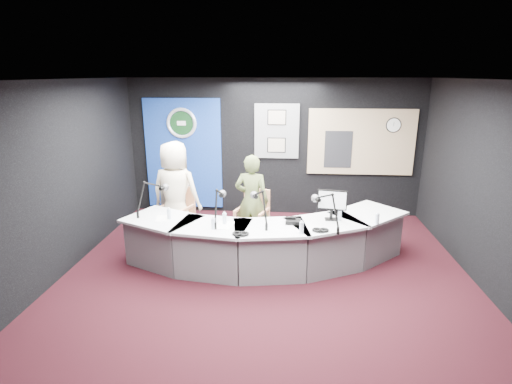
# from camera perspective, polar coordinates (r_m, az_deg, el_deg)

# --- Properties ---
(ground) EXTENTS (6.00, 6.00, 0.00)m
(ground) POSITION_cam_1_polar(r_m,az_deg,el_deg) (5.90, 1.36, -12.59)
(ground) COLOR black
(ground) RESTS_ON ground
(ceiling) EXTENTS (6.00, 6.00, 0.02)m
(ceiling) POSITION_cam_1_polar(r_m,az_deg,el_deg) (5.15, 1.57, 15.74)
(ceiling) COLOR silver
(ceiling) RESTS_ON ground
(wall_back) EXTENTS (6.00, 0.02, 2.80)m
(wall_back) POSITION_cam_1_polar(r_m,az_deg,el_deg) (8.28, 2.60, 6.30)
(wall_back) COLOR black
(wall_back) RESTS_ON ground
(wall_front) EXTENTS (6.00, 0.02, 2.80)m
(wall_front) POSITION_cam_1_polar(r_m,az_deg,el_deg) (2.62, -2.31, -17.73)
(wall_front) COLOR black
(wall_front) RESTS_ON ground
(wall_left) EXTENTS (0.02, 6.00, 2.80)m
(wall_left) POSITION_cam_1_polar(r_m,az_deg,el_deg) (6.27, -27.08, 1.13)
(wall_left) COLOR black
(wall_left) RESTS_ON ground
(wall_right) EXTENTS (0.02, 6.00, 2.80)m
(wall_right) POSITION_cam_1_polar(r_m,az_deg,el_deg) (6.01, 31.37, -0.11)
(wall_right) COLOR black
(wall_right) RESTS_ON ground
(broadcast_desk) EXTENTS (4.50, 1.90, 0.75)m
(broadcast_desk) POSITION_cam_1_polar(r_m,az_deg,el_deg) (6.23, 1.20, -7.10)
(broadcast_desk) COLOR silver
(broadcast_desk) RESTS_ON ground
(backdrop_panel) EXTENTS (1.60, 0.05, 2.30)m
(backdrop_panel) POSITION_cam_1_polar(r_m,az_deg,el_deg) (8.56, -10.30, 5.36)
(backdrop_panel) COLOR navy
(backdrop_panel) RESTS_ON wall_back
(agency_seal) EXTENTS (0.63, 0.07, 0.63)m
(agency_seal) POSITION_cam_1_polar(r_m,az_deg,el_deg) (8.42, -10.60, 9.64)
(agency_seal) COLOR silver
(agency_seal) RESTS_ON backdrop_panel
(seal_center) EXTENTS (0.48, 0.01, 0.48)m
(seal_center) POSITION_cam_1_polar(r_m,az_deg,el_deg) (8.42, -10.59, 9.65)
(seal_center) COLOR #0E3415
(seal_center) RESTS_ON backdrop_panel
(pinboard) EXTENTS (0.90, 0.04, 1.10)m
(pinboard) POSITION_cam_1_polar(r_m,az_deg,el_deg) (8.20, 2.98, 8.66)
(pinboard) COLOR slate
(pinboard) RESTS_ON wall_back
(framed_photo_upper) EXTENTS (0.34, 0.02, 0.27)m
(framed_photo_upper) POSITION_cam_1_polar(r_m,az_deg,el_deg) (8.13, 3.00, 10.59)
(framed_photo_upper) COLOR gray
(framed_photo_upper) RESTS_ON pinboard
(framed_photo_lower) EXTENTS (0.34, 0.02, 0.27)m
(framed_photo_lower) POSITION_cam_1_polar(r_m,az_deg,el_deg) (8.21, 2.94, 6.70)
(framed_photo_lower) COLOR gray
(framed_photo_lower) RESTS_ON pinboard
(booth_window_frame) EXTENTS (2.12, 0.06, 1.32)m
(booth_window_frame) POSITION_cam_1_polar(r_m,az_deg,el_deg) (8.35, 14.78, 6.90)
(booth_window_frame) COLOR tan
(booth_window_frame) RESTS_ON wall_back
(booth_glow) EXTENTS (2.00, 0.02, 1.20)m
(booth_glow) POSITION_cam_1_polar(r_m,az_deg,el_deg) (8.34, 14.79, 6.89)
(booth_glow) COLOR tan
(booth_glow) RESTS_ON booth_window_frame
(equipment_rack) EXTENTS (0.55, 0.02, 0.75)m
(equipment_rack) POSITION_cam_1_polar(r_m,az_deg,el_deg) (8.28, 11.66, 5.97)
(equipment_rack) COLOR black
(equipment_rack) RESTS_ON booth_window_frame
(wall_clock) EXTENTS (0.28, 0.01, 0.28)m
(wall_clock) POSITION_cam_1_polar(r_m,az_deg,el_deg) (8.40, 19.06, 9.02)
(wall_clock) COLOR white
(wall_clock) RESTS_ON booth_window_frame
(armchair_left) EXTENTS (0.70, 0.70, 0.96)m
(armchair_left) POSITION_cam_1_polar(r_m,az_deg,el_deg) (7.20, -11.24, -3.20)
(armchair_left) COLOR tan
(armchair_left) RESTS_ON ground
(armchair_right) EXTENTS (0.70, 0.70, 0.98)m
(armchair_right) POSITION_cam_1_polar(r_m,az_deg,el_deg) (6.88, -0.60, -3.72)
(armchair_right) COLOR tan
(armchair_right) RESTS_ON ground
(draped_jacket) EXTENTS (0.50, 0.28, 0.70)m
(draped_jacket) POSITION_cam_1_polar(r_m,az_deg,el_deg) (7.40, -11.67, -1.53)
(draped_jacket) COLOR slate
(draped_jacket) RESTS_ON armchair_left
(person_man) EXTENTS (0.96, 0.71, 1.79)m
(person_man) POSITION_cam_1_polar(r_m,az_deg,el_deg) (7.07, -11.43, -0.03)
(person_man) COLOR beige
(person_man) RESTS_ON ground
(person_woman) EXTENTS (0.63, 0.46, 1.60)m
(person_woman) POSITION_cam_1_polar(r_m,az_deg,el_deg) (6.78, -0.61, -1.27)
(person_woman) COLOR #505D30
(person_woman) RESTS_ON ground
(computer_monitor) EXTENTS (0.48, 0.11, 0.33)m
(computer_monitor) POSITION_cam_1_polar(r_m,az_deg,el_deg) (6.05, 10.81, -1.09)
(computer_monitor) COLOR black
(computer_monitor) RESTS_ON broadcast_desk
(desk_phone) EXTENTS (0.23, 0.19, 0.06)m
(desk_phone) POSITION_cam_1_polar(r_m,az_deg,el_deg) (5.93, 5.35, -4.22)
(desk_phone) COLOR black
(desk_phone) RESTS_ON broadcast_desk
(headphones_near) EXTENTS (0.19, 0.19, 0.03)m
(headphones_near) POSITION_cam_1_polar(r_m,az_deg,el_deg) (5.69, 9.21, -5.38)
(headphones_near) COLOR black
(headphones_near) RESTS_ON broadcast_desk
(headphones_far) EXTENTS (0.21, 0.21, 0.04)m
(headphones_far) POSITION_cam_1_polar(r_m,az_deg,el_deg) (5.50, -2.21, -5.97)
(headphones_far) COLOR black
(headphones_far) RESTS_ON broadcast_desk
(paper_stack) EXTENTS (0.25, 0.31, 0.00)m
(paper_stack) POSITION_cam_1_polar(r_m,az_deg,el_deg) (6.26, -13.18, -3.69)
(paper_stack) COLOR white
(paper_stack) RESTS_ON broadcast_desk
(notepad) EXTENTS (0.27, 0.36, 0.00)m
(notepad) POSITION_cam_1_polar(r_m,az_deg,el_deg) (5.85, -4.56, -4.74)
(notepad) COLOR white
(notepad) RESTS_ON broadcast_desk
(boom_mic_a) EXTENTS (0.40, 0.67, 0.60)m
(boom_mic_a) POSITION_cam_1_polar(r_m,az_deg,el_deg) (6.49, -14.69, -0.31)
(boom_mic_a) COLOR black
(boom_mic_a) RESTS_ON broadcast_desk
(boom_mic_b) EXTENTS (0.16, 0.74, 0.60)m
(boom_mic_b) POSITION_cam_1_polar(r_m,az_deg,el_deg) (5.91, -5.34, -1.47)
(boom_mic_b) COLOR black
(boom_mic_b) RESTS_ON broadcast_desk
(boom_mic_c) EXTENTS (0.35, 0.70, 0.60)m
(boom_mic_c) POSITION_cam_1_polar(r_m,az_deg,el_deg) (5.83, 0.56, -1.66)
(boom_mic_c) COLOR black
(boom_mic_c) RESTS_ON broadcast_desk
(boom_mic_d) EXTENTS (0.41, 0.67, 0.60)m
(boom_mic_d) POSITION_cam_1_polar(r_m,az_deg,el_deg) (5.77, 10.04, -2.11)
(boom_mic_d) COLOR black
(boom_mic_d) RESTS_ON broadcast_desk
(water_bottles) EXTENTS (3.17, 0.62, 0.18)m
(water_bottles) POSITION_cam_1_polar(r_m,az_deg,el_deg) (5.82, 2.15, -3.90)
(water_bottles) COLOR silver
(water_bottles) RESTS_ON broadcast_desk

